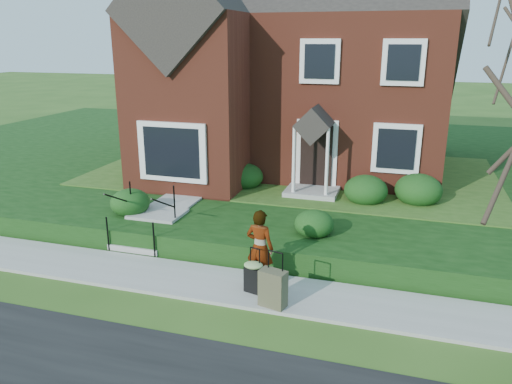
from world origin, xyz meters
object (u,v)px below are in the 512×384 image
at_px(woman, 260,248).
at_px(suitcase_olive, 273,288).
at_px(suitcase_black, 253,275).
at_px(front_steps, 150,225).

xyz_separation_m(woman, suitcase_olive, (0.52, -0.83, -0.47)).
relative_size(woman, suitcase_black, 1.73).
bearing_deg(suitcase_olive, suitcase_black, 155.02).
xyz_separation_m(front_steps, suitcase_black, (3.52, -2.00, -0.01)).
height_order(woman, suitcase_black, woman).
height_order(suitcase_black, suitcase_olive, suitcase_olive).
bearing_deg(suitcase_olive, woman, 136.30).
relative_size(front_steps, suitcase_black, 2.04).
distance_m(front_steps, suitcase_black, 4.05).
height_order(front_steps, woman, woman).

